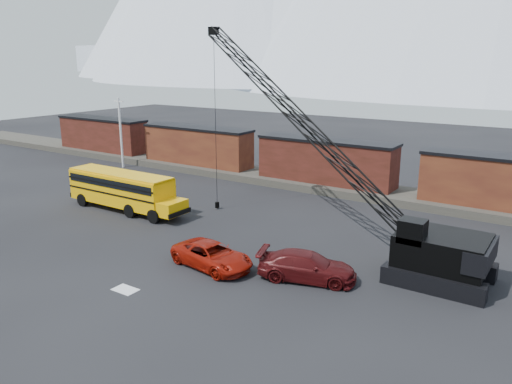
% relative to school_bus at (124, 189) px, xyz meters
% --- Properties ---
extents(ground, '(160.00, 160.00, 0.00)m').
position_rel_school_bus_xyz_m(ground, '(10.84, -6.32, -1.79)').
color(ground, black).
rests_on(ground, ground).
extents(gravel_berm, '(120.00, 5.00, 0.70)m').
position_rel_school_bus_xyz_m(gravel_berm, '(10.84, 15.68, -1.44)').
color(gravel_berm, '#4B473E').
rests_on(gravel_berm, ground).
extents(boxcar_west_far, '(13.70, 3.10, 4.17)m').
position_rel_school_bus_xyz_m(boxcar_west_far, '(-21.16, 15.68, 0.97)').
color(boxcar_west_far, '#531E17').
rests_on(boxcar_west_far, gravel_berm).
extents(boxcar_west_near, '(13.70, 3.10, 4.17)m').
position_rel_school_bus_xyz_m(boxcar_west_near, '(-5.16, 15.68, 0.97)').
color(boxcar_west_near, '#421A13').
rests_on(boxcar_west_near, gravel_berm).
extents(boxcar_mid, '(13.70, 3.10, 4.17)m').
position_rel_school_bus_xyz_m(boxcar_mid, '(10.84, 15.68, 0.97)').
color(boxcar_mid, '#531E17').
rests_on(boxcar_mid, gravel_berm).
extents(boxcar_east_near, '(13.70, 3.10, 4.17)m').
position_rel_school_bus_xyz_m(boxcar_east_near, '(26.84, 15.68, 0.97)').
color(boxcar_east_near, '#421A13').
rests_on(boxcar_east_near, gravel_berm).
extents(utility_pole, '(1.40, 0.24, 8.00)m').
position_rel_school_bus_xyz_m(utility_pole, '(-13.16, 11.68, 2.36)').
color(utility_pole, silver).
rests_on(utility_pole, ground).
extents(snow_patch, '(1.40, 0.90, 0.02)m').
position_rel_school_bus_xyz_m(snow_patch, '(11.34, -10.32, -1.78)').
color(snow_patch, silver).
rests_on(snow_patch, ground).
extents(school_bus, '(11.65, 2.65, 3.19)m').
position_rel_school_bus_xyz_m(school_bus, '(0.00, 0.00, 0.00)').
color(school_bus, '#E9A504').
rests_on(school_bus, ground).
extents(red_pickup, '(5.76, 3.30, 1.51)m').
position_rel_school_bus_xyz_m(red_pickup, '(13.41, -5.26, -1.04)').
color(red_pickup, '#921307').
rests_on(red_pickup, ground).
extents(maroon_suv, '(6.05, 3.85, 1.63)m').
position_rel_school_bus_xyz_m(maroon_suv, '(19.02, -3.66, -0.98)').
color(maroon_suv, '#430C0D').
rests_on(maroon_suv, ground).
extents(crawler_crane, '(22.45, 6.80, 14.83)m').
position_rel_school_bus_xyz_m(crawler_crane, '(15.18, 2.47, 6.38)').
color(crawler_crane, black).
rests_on(crawler_crane, ground).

